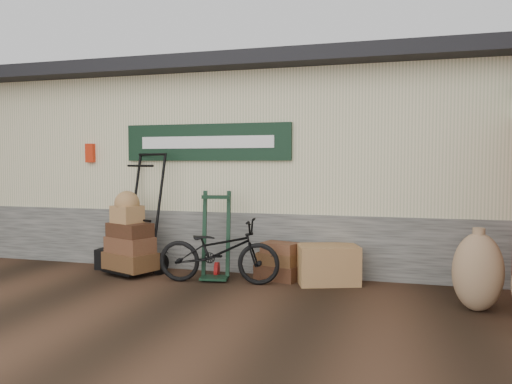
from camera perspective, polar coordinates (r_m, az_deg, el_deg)
ground at (r=6.73m, az=-6.22°, el=-10.80°), size 80.00×80.00×0.00m
station_building at (r=9.12m, az=0.15°, el=3.18°), size 14.40×4.10×3.20m
porter_trolley at (r=7.64m, az=-13.03°, el=-2.21°), size 1.11×0.98×1.83m
green_barrow at (r=7.08m, az=-4.62°, el=-4.97°), size 0.50×0.45×1.24m
suitcase_stack at (r=7.09m, az=2.57°, el=-7.83°), size 0.68×0.53×0.53m
wicker_hamper at (r=6.93m, az=8.21°, el=-8.18°), size 0.93×0.76×0.52m
black_trunk at (r=8.11m, az=-16.56°, el=-7.34°), size 0.32×0.28×0.31m
bicycle at (r=6.85m, az=-4.30°, el=-6.34°), size 0.76×1.74×0.98m
burlap_sack_left at (r=6.10m, az=24.02°, el=-8.35°), size 0.55×0.46×0.87m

